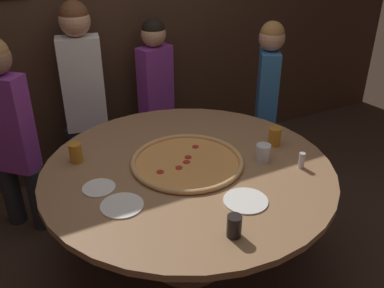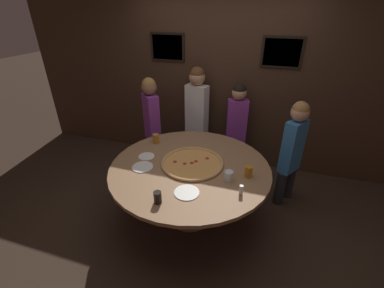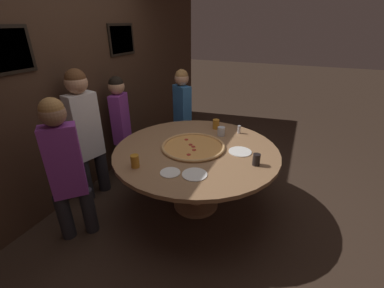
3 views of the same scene
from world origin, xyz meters
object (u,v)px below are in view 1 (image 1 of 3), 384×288
at_px(white_plate_right_side, 99,188).
at_px(condiment_shaker, 302,160).
at_px(white_plate_far_back, 122,205).
at_px(diner_far_left, 83,88).
at_px(diner_side_left, 156,88).
at_px(white_plate_left_side, 246,201).
at_px(diner_centre_back, 267,94).
at_px(giant_pizza, 187,162).
at_px(drink_cup_centre_back, 76,153).
at_px(drink_cup_far_right, 234,226).
at_px(dining_table, 188,183).
at_px(diner_side_right, 10,128).
at_px(drink_cup_beside_pizza, 275,137).
at_px(drink_cup_far_left, 263,152).

xyz_separation_m(white_plate_right_side, condiment_shaker, (1.14, -0.35, 0.05)).
bearing_deg(white_plate_far_back, diner_far_left, 82.17).
bearing_deg(white_plate_far_back, diner_side_left, 60.32).
xyz_separation_m(white_plate_left_side, condiment_shaker, (0.49, 0.13, 0.05)).
height_order(white_plate_left_side, diner_centre_back, diner_centre_back).
bearing_deg(condiment_shaker, white_plate_far_back, 173.04).
distance_m(giant_pizza, white_plate_left_side, 0.50).
relative_size(drink_cup_centre_back, drink_cup_far_right, 1.07).
distance_m(drink_cup_far_right, white_plate_left_side, 0.29).
height_order(dining_table, diner_far_left, diner_far_left).
height_order(white_plate_right_side, condiment_shaker, condiment_shaker).
xyz_separation_m(white_plate_left_side, white_plate_right_side, (-0.65, 0.48, 0.00)).
relative_size(dining_table, white_plate_right_side, 9.51).
height_order(drink_cup_centre_back, white_plate_right_side, drink_cup_centre_back).
distance_m(white_plate_left_side, diner_centre_back, 1.48).
bearing_deg(diner_side_right, drink_cup_beside_pizza, -167.20).
height_order(drink_cup_beside_pizza, diner_centre_back, diner_centre_back).
bearing_deg(drink_cup_centre_back, white_plate_far_back, -80.75).
height_order(drink_cup_far_right, diner_far_left, diner_far_left).
xyz_separation_m(giant_pizza, drink_cup_centre_back, (-0.59, 0.34, 0.05)).
distance_m(drink_cup_far_left, diner_centre_back, 1.02).
height_order(diner_side_right, diner_side_left, diner_side_right).
bearing_deg(white_plate_right_side, diner_side_right, 111.32).
relative_size(drink_cup_far_right, drink_cup_far_left, 1.09).
distance_m(giant_pizza, diner_centre_back, 1.24).
relative_size(giant_pizza, white_plate_far_back, 3.03).
height_order(white_plate_far_back, diner_far_left, diner_far_left).
bearing_deg(white_plate_left_side, diner_centre_back, 49.28).
relative_size(drink_cup_beside_pizza, white_plate_left_side, 0.50).
bearing_deg(diner_side_right, diner_centre_back, -142.81).
relative_size(drink_cup_beside_pizza, white_plate_right_side, 0.66).
relative_size(white_plate_left_side, white_plate_far_back, 1.05).
distance_m(drink_cup_far_left, white_plate_left_side, 0.46).
xyz_separation_m(drink_cup_centre_back, white_plate_far_back, (0.09, -0.56, -0.06)).
xyz_separation_m(drink_cup_far_right, drink_cup_far_left, (0.54, 0.51, -0.00)).
relative_size(white_plate_far_back, white_plate_right_side, 1.24).
bearing_deg(diner_centre_back, white_plate_far_back, -29.26).
relative_size(dining_table, diner_centre_back, 1.28).
bearing_deg(drink_cup_centre_back, drink_cup_far_left, -26.68).
distance_m(drink_cup_beside_pizza, diner_centre_back, 0.82).
bearing_deg(diner_side_left, diner_far_left, -15.55).
bearing_deg(white_plate_far_back, drink_cup_far_right, -50.03).
bearing_deg(dining_table, white_plate_right_side, 176.78).
bearing_deg(diner_centre_back, diner_side_right, -64.97).
relative_size(giant_pizza, drink_cup_centre_back, 5.68).
bearing_deg(drink_cup_beside_pizza, drink_cup_centre_back, 162.09).
height_order(giant_pizza, white_plate_far_back, giant_pizza).
bearing_deg(drink_cup_beside_pizza, condiment_shaker, -95.85).
height_order(white_plate_left_side, diner_far_left, diner_far_left).
height_order(condiment_shaker, diner_side_right, diner_side_right).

